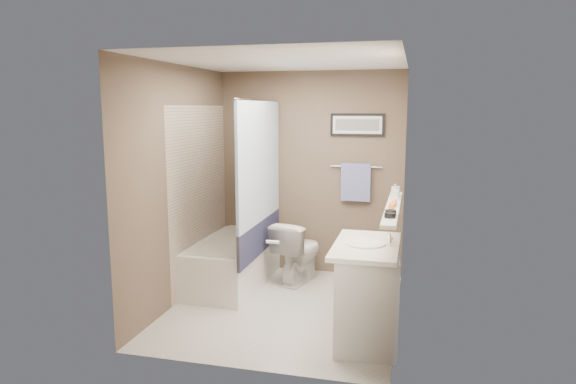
% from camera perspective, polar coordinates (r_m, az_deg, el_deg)
% --- Properties ---
extents(ground, '(2.50, 2.50, 0.00)m').
position_cam_1_polar(ground, '(5.25, -0.41, -12.75)').
color(ground, beige).
rests_on(ground, ground).
extents(ceiling, '(2.20, 2.50, 0.04)m').
position_cam_1_polar(ceiling, '(4.88, -0.44, 14.12)').
color(ceiling, white).
rests_on(ceiling, wall_back).
extents(wall_back, '(2.20, 0.04, 2.40)m').
position_cam_1_polar(wall_back, '(6.11, 2.46, 2.06)').
color(wall_back, brown).
rests_on(wall_back, ground).
extents(wall_front, '(2.20, 0.04, 2.40)m').
position_cam_1_polar(wall_front, '(3.76, -5.11, -2.56)').
color(wall_front, brown).
rests_on(wall_front, ground).
extents(wall_left, '(0.04, 2.50, 2.40)m').
position_cam_1_polar(wall_left, '(5.29, -11.82, 0.74)').
color(wall_left, brown).
rests_on(wall_left, ground).
extents(wall_right, '(0.04, 2.50, 2.40)m').
position_cam_1_polar(wall_right, '(4.77, 12.23, -0.20)').
color(wall_right, brown).
rests_on(wall_right, ground).
extents(tile_surround, '(0.02, 1.55, 2.00)m').
position_cam_1_polar(tile_surround, '(5.78, -9.71, -0.49)').
color(tile_surround, '#C0A891').
rests_on(tile_surround, wall_left).
extents(curtain_rod, '(0.02, 1.55, 0.02)m').
position_cam_1_polar(curtain_rod, '(5.45, -3.24, 10.13)').
color(curtain_rod, silver).
rests_on(curtain_rod, wall_left).
extents(curtain_upper, '(0.03, 1.45, 1.28)m').
position_cam_1_polar(curtain_upper, '(5.48, -3.18, 3.32)').
color(curtain_upper, white).
rests_on(curtain_upper, curtain_rod).
extents(curtain_lower, '(0.03, 1.45, 0.36)m').
position_cam_1_polar(curtain_lower, '(5.63, -3.10, -5.01)').
color(curtain_lower, '#28294B').
rests_on(curtain_lower, curtain_rod).
extents(mirror, '(0.02, 1.60, 1.00)m').
position_cam_1_polar(mirror, '(4.57, 12.48, 4.69)').
color(mirror, silver).
rests_on(mirror, wall_right).
extents(shelf, '(0.12, 1.60, 0.03)m').
position_cam_1_polar(shelf, '(4.64, 11.57, -1.70)').
color(shelf, silver).
rests_on(shelf, wall_right).
extents(towel_bar, '(0.60, 0.02, 0.02)m').
position_cam_1_polar(towel_bar, '(6.00, 7.60, 2.81)').
color(towel_bar, silver).
rests_on(towel_bar, wall_back).
extents(towel, '(0.34, 0.05, 0.44)m').
position_cam_1_polar(towel, '(6.00, 7.54, 1.08)').
color(towel, '#9AA5E1').
rests_on(towel, towel_bar).
extents(art_frame, '(0.62, 0.02, 0.26)m').
position_cam_1_polar(art_frame, '(5.98, 7.72, 7.40)').
color(art_frame, black).
rests_on(art_frame, wall_back).
extents(art_mat, '(0.56, 0.00, 0.20)m').
position_cam_1_polar(art_mat, '(5.97, 7.70, 7.40)').
color(art_mat, white).
rests_on(art_mat, art_frame).
extents(art_image, '(0.50, 0.00, 0.13)m').
position_cam_1_polar(art_image, '(5.96, 7.70, 7.40)').
color(art_image, '#595959').
rests_on(art_image, art_mat).
extents(door, '(0.80, 0.02, 2.00)m').
position_cam_1_polar(door, '(3.66, 3.08, -6.10)').
color(door, silver).
rests_on(door, wall_front).
extents(door_handle, '(0.10, 0.02, 0.02)m').
position_cam_1_polar(door_handle, '(3.78, -1.70, -5.58)').
color(door_handle, silver).
rests_on(door_handle, door).
extents(bathtub, '(0.75, 1.52, 0.50)m').
position_cam_1_polar(bathtub, '(5.90, -6.12, -7.70)').
color(bathtub, white).
rests_on(bathtub, ground).
extents(tub_rim, '(0.56, 1.36, 0.02)m').
position_cam_1_polar(tub_rim, '(5.83, -6.16, -5.35)').
color(tub_rim, beige).
rests_on(tub_rim, bathtub).
extents(toilet, '(0.57, 0.78, 0.71)m').
position_cam_1_polar(toilet, '(5.90, 1.15, -6.58)').
color(toilet, white).
rests_on(toilet, ground).
extents(vanity, '(0.58, 0.94, 0.80)m').
position_cam_1_polar(vanity, '(4.52, 8.70, -11.13)').
color(vanity, silver).
rests_on(vanity, ground).
extents(countertop, '(0.54, 0.96, 0.04)m').
position_cam_1_polar(countertop, '(4.40, 8.70, -5.98)').
color(countertop, white).
rests_on(countertop, vanity).
extents(sink_basin, '(0.34, 0.34, 0.01)m').
position_cam_1_polar(sink_basin, '(4.39, 8.58, -5.62)').
color(sink_basin, white).
rests_on(sink_basin, countertop).
extents(faucet_spout, '(0.02, 0.02, 0.10)m').
position_cam_1_polar(faucet_spout, '(4.37, 11.22, -5.21)').
color(faucet_spout, white).
rests_on(faucet_spout, countertop).
extents(faucet_knob, '(0.05, 0.05, 0.05)m').
position_cam_1_polar(faucet_knob, '(4.47, 11.28, -5.15)').
color(faucet_knob, silver).
rests_on(faucet_knob, countertop).
extents(candle_bowl_near, '(0.09, 0.09, 0.04)m').
position_cam_1_polar(candle_bowl_near, '(4.14, 11.27, -2.54)').
color(candle_bowl_near, black).
rests_on(candle_bowl_near, shelf).
extents(candle_bowl_far, '(0.09, 0.09, 0.04)m').
position_cam_1_polar(candle_bowl_far, '(4.24, 11.34, -2.24)').
color(candle_bowl_far, black).
rests_on(candle_bowl_far, shelf).
extents(hair_brush_front, '(0.07, 0.22, 0.04)m').
position_cam_1_polar(hair_brush_front, '(4.56, 11.54, -1.42)').
color(hair_brush_front, orange).
rests_on(hair_brush_front, shelf).
extents(hair_brush_back, '(0.06, 0.22, 0.04)m').
position_cam_1_polar(hair_brush_back, '(4.64, 11.59, -1.23)').
color(hair_brush_back, '#D64F1E').
rests_on(hair_brush_back, shelf).
extents(pink_comb, '(0.04, 0.16, 0.01)m').
position_cam_1_polar(pink_comb, '(4.81, 11.67, -1.09)').
color(pink_comb, pink).
rests_on(pink_comb, shelf).
extents(glass_jar, '(0.08, 0.08, 0.10)m').
position_cam_1_polar(glass_jar, '(5.13, 11.85, 0.06)').
color(glass_jar, silver).
rests_on(glass_jar, shelf).
extents(soap_bottle, '(0.07, 0.07, 0.14)m').
position_cam_1_polar(soap_bottle, '(4.98, 11.79, 0.04)').
color(soap_bottle, '#999999').
rests_on(soap_bottle, shelf).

